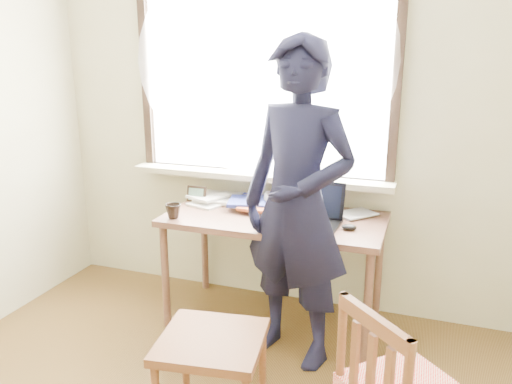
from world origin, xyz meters
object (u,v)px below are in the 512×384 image
(work_chair, at_px, (212,352))
(person, at_px, (298,206))
(mug_white, at_px, (273,200))
(desk, at_px, (275,228))
(laptop, at_px, (313,213))
(mug_dark, at_px, (173,211))

(work_chair, xyz_separation_m, person, (0.21, 0.73, 0.52))
(work_chair, bearing_deg, mug_white, 94.31)
(desk, relative_size, person, 0.75)
(laptop, distance_m, work_chair, 1.11)
(mug_white, height_order, mug_dark, mug_white)
(laptop, height_order, mug_dark, laptop)
(person, bearing_deg, desk, 143.25)
(desk, bearing_deg, mug_dark, -157.36)
(desk, xyz_separation_m, mug_dark, (-0.59, -0.25, 0.12))
(laptop, xyz_separation_m, mug_dark, (-0.85, -0.22, -0.01))
(desk, relative_size, mug_white, 10.87)
(mug_white, xyz_separation_m, person, (0.30, -0.50, 0.13))
(mug_dark, bearing_deg, desk, 22.64)
(laptop, xyz_separation_m, mug_white, (-0.32, 0.21, -0.01))
(mug_dark, height_order, work_chair, mug_dark)
(desk, height_order, laptop, laptop)
(desk, height_order, work_chair, desk)
(work_chair, bearing_deg, desk, 91.25)
(desk, distance_m, mug_dark, 0.65)
(mug_dark, xyz_separation_m, work_chair, (0.62, -0.80, -0.38))
(mug_white, bearing_deg, desk, -69.27)
(laptop, height_order, person, person)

